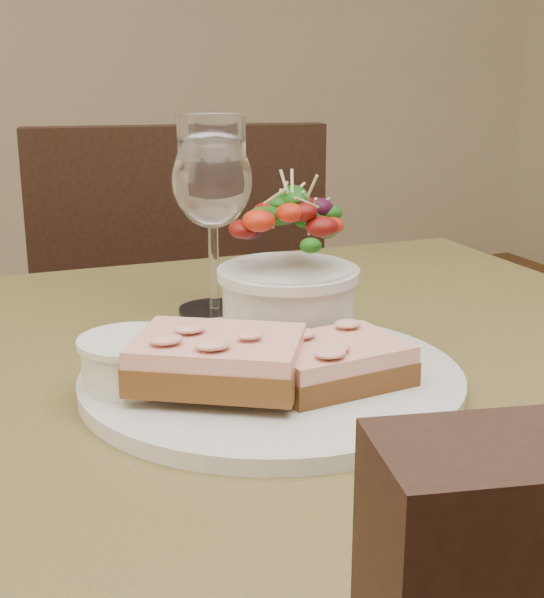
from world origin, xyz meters
name	(u,v)px	position (x,y,z in m)	size (l,w,h in m)	color
cafe_table	(281,489)	(0.00, 0.00, 0.65)	(0.80, 0.80, 0.75)	#4C4820
chair_far	(179,466)	(0.10, 0.74, 0.29)	(0.49, 0.49, 0.90)	black
dinner_plate	(272,379)	(-0.02, -0.02, 0.76)	(0.29, 0.29, 0.01)	silver
sandwich_front	(334,363)	(0.02, -0.06, 0.78)	(0.11, 0.09, 0.03)	#492913
sandwich_back	(218,359)	(-0.07, -0.04, 0.79)	(0.14, 0.13, 0.03)	#492913
ramekin	(132,359)	(-0.12, -0.01, 0.78)	(0.07, 0.07, 0.04)	silver
salad_bowl	(288,270)	(0.02, 0.05, 0.82)	(0.11, 0.11, 0.13)	silver
garnish	(176,338)	(-0.07, 0.06, 0.77)	(0.05, 0.04, 0.02)	#0E3509
wine_glass	(212,186)	(0.00, 0.18, 0.87)	(0.08, 0.08, 0.18)	white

